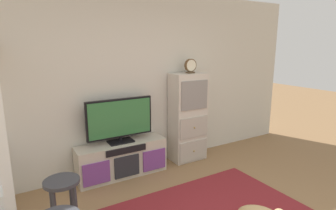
# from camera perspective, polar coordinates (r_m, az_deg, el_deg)

# --- Properties ---
(back_wall) EXTENTS (6.40, 0.12, 2.70)m
(back_wall) POSITION_cam_1_polar(r_m,az_deg,el_deg) (4.27, -7.55, 4.67)
(back_wall) COLOR beige
(back_wall) RESTS_ON ground_plane
(media_console) EXTENTS (1.32, 0.38, 0.51)m
(media_console) POSITION_cam_1_polar(r_m,az_deg,el_deg) (4.21, -9.46, -10.97)
(media_console) COLOR #BCB29E
(media_console) RESTS_ON ground_plane
(television) EXTENTS (0.98, 0.22, 0.65)m
(television) POSITION_cam_1_polar(r_m,az_deg,el_deg) (4.04, -9.89, -2.96)
(television) COLOR black
(television) RESTS_ON media_console
(side_cabinet) EXTENTS (0.58, 0.38, 1.46)m
(side_cabinet) POSITION_cam_1_polar(r_m,az_deg,el_deg) (4.60, 4.14, -2.59)
(side_cabinet) COLOR beige
(side_cabinet) RESTS_ON ground_plane
(desk_clock) EXTENTS (0.21, 0.08, 0.23)m
(desk_clock) POSITION_cam_1_polar(r_m,az_deg,el_deg) (4.45, 4.67, 8.02)
(desk_clock) COLOR #4C3823
(desk_clock) RESTS_ON side_cabinet
(bar_stool_far) EXTENTS (0.34, 0.34, 0.65)m
(bar_stool_far) POSITION_cam_1_polar(r_m,az_deg,el_deg) (2.99, -20.91, -17.02)
(bar_stool_far) COLOR #333338
(bar_stool_far) RESTS_ON ground_plane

